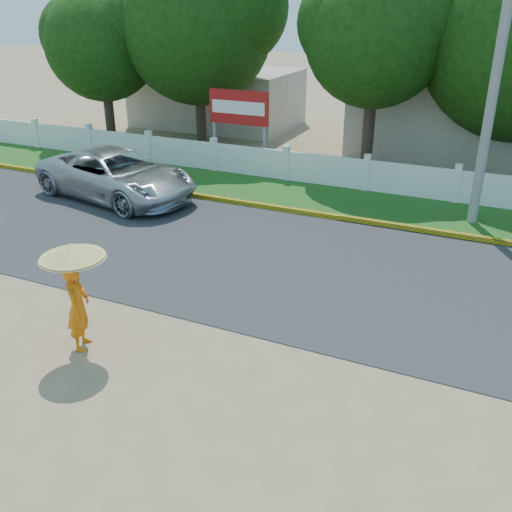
{
  "coord_description": "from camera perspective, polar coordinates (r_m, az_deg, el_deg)",
  "views": [
    {
      "loc": [
        4.49,
        -7.8,
        6.24
      ],
      "look_at": [
        0.0,
        2.0,
        1.3
      ],
      "focal_mm": 40.0,
      "sensor_mm": 36.0,
      "label": 1
    }
  ],
  "objects": [
    {
      "name": "utility_pole",
      "position": [
        17.49,
        22.64,
        14.91
      ],
      "size": [
        0.28,
        0.28,
        7.67
      ],
      "primitive_type": "cylinder",
      "color": "gray",
      "rests_on": "ground"
    },
    {
      "name": "ground",
      "position": [
        10.95,
        -4.43,
        -10.19
      ],
      "size": [
        120.0,
        120.0,
        0.0
      ],
      "primitive_type": "plane",
      "color": "#9E8460",
      "rests_on": "ground"
    },
    {
      "name": "road",
      "position": [
        14.5,
        4.12,
        -0.9
      ],
      "size": [
        60.0,
        7.0,
        0.02
      ],
      "primitive_type": "cube",
      "color": "#38383A",
      "rests_on": "ground"
    },
    {
      "name": "monk_with_parasol",
      "position": [
        11.06,
        -17.64,
        -2.42
      ],
      "size": [
        1.21,
        1.21,
        2.19
      ],
      "color": "orange",
      "rests_on": "ground"
    },
    {
      "name": "building_near",
      "position": [
        26.26,
        21.52,
        12.78
      ],
      "size": [
        10.0,
        6.0,
        3.2
      ],
      "primitive_type": "cube",
      "color": "#B7AD99",
      "rests_on": "ground"
    },
    {
      "name": "billboard",
      "position": [
        22.8,
        -1.75,
        14.24
      ],
      "size": [
        2.5,
        0.13,
        2.95
      ],
      "color": "gray",
      "rests_on": "ground"
    },
    {
      "name": "vehicle",
      "position": [
        19.71,
        -13.8,
        7.88
      ],
      "size": [
        6.19,
        3.73,
        1.61
      ],
      "primitive_type": "imported",
      "rotation": [
        0.0,
        0.0,
        1.38
      ],
      "color": "#A6AAAE",
      "rests_on": "ground"
    },
    {
      "name": "grass_verge",
      "position": [
        19.16,
        9.74,
        5.28
      ],
      "size": [
        60.0,
        3.5,
        0.03
      ],
      "primitive_type": "cube",
      "color": "#2D601E",
      "rests_on": "ground"
    },
    {
      "name": "fence",
      "position": [
        20.34,
        10.97,
        7.91
      ],
      "size": [
        40.0,
        0.1,
        1.1
      ],
      "primitive_type": "cube",
      "color": "silver",
      "rests_on": "ground"
    },
    {
      "name": "building_far",
      "position": [
        30.85,
        -3.87,
        15.52
      ],
      "size": [
        8.0,
        5.0,
        2.8
      ],
      "primitive_type": "cube",
      "color": "#B7AD99",
      "rests_on": "ground"
    },
    {
      "name": "curb",
      "position": [
        17.59,
        8.26,
        3.85
      ],
      "size": [
        40.0,
        0.18,
        0.16
      ],
      "primitive_type": "cube",
      "color": "yellow",
      "rests_on": "ground"
    }
  ]
}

